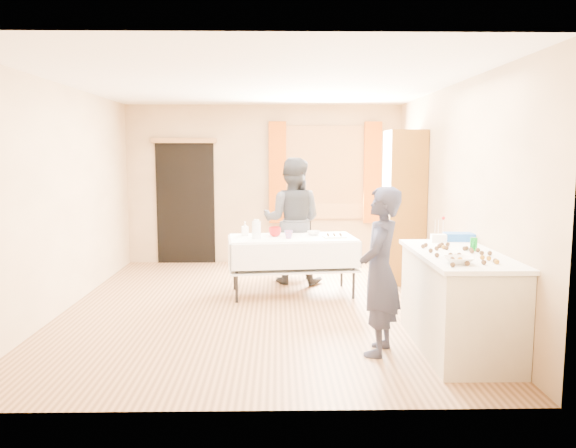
{
  "coord_description": "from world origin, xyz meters",
  "views": [
    {
      "loc": [
        0.22,
        -6.53,
        1.81
      ],
      "look_at": [
        0.34,
        0.0,
        0.99
      ],
      "focal_mm": 35.0,
      "sensor_mm": 36.0,
      "label": 1
    }
  ],
  "objects_px": {
    "cabinet": "(404,207)",
    "woman": "(292,221)",
    "chair": "(296,256)",
    "counter": "(458,301)",
    "party_table": "(292,260)",
    "girl": "(380,271)"
  },
  "relations": [
    {
      "from": "cabinet",
      "to": "woman",
      "type": "bearing_deg",
      "value": -179.6
    },
    {
      "from": "chair",
      "to": "counter",
      "type": "bearing_deg",
      "value": -58.22
    },
    {
      "from": "party_table",
      "to": "girl",
      "type": "distance_m",
      "value": 2.32
    },
    {
      "from": "woman",
      "to": "girl",
      "type": "bearing_deg",
      "value": 116.08
    },
    {
      "from": "girl",
      "to": "party_table",
      "type": "bearing_deg",
      "value": -140.34
    },
    {
      "from": "cabinet",
      "to": "girl",
      "type": "relative_size",
      "value": 1.4
    },
    {
      "from": "woman",
      "to": "chair",
      "type": "bearing_deg",
      "value": -87.33
    },
    {
      "from": "girl",
      "to": "woman",
      "type": "relative_size",
      "value": 0.87
    },
    {
      "from": "girl",
      "to": "woman",
      "type": "bearing_deg",
      "value": -144.85
    },
    {
      "from": "girl",
      "to": "woman",
      "type": "distance_m",
      "value": 2.94
    },
    {
      "from": "counter",
      "to": "cabinet",
      "type": "bearing_deg",
      "value": 87.93
    },
    {
      "from": "girl",
      "to": "woman",
      "type": "height_order",
      "value": "woman"
    },
    {
      "from": "party_table",
      "to": "woman",
      "type": "relative_size",
      "value": 0.97
    },
    {
      "from": "counter",
      "to": "party_table",
      "type": "relative_size",
      "value": 0.95
    },
    {
      "from": "chair",
      "to": "woman",
      "type": "distance_m",
      "value": 0.72
    },
    {
      "from": "chair",
      "to": "party_table",
      "type": "bearing_deg",
      "value": -86.63
    },
    {
      "from": "party_table",
      "to": "girl",
      "type": "xyz_separation_m",
      "value": [
        0.73,
        -2.18,
        0.32
      ]
    },
    {
      "from": "chair",
      "to": "woman",
      "type": "height_order",
      "value": "woman"
    },
    {
      "from": "counter",
      "to": "chair",
      "type": "distance_m",
      "value": 3.46
    },
    {
      "from": "cabinet",
      "to": "counter",
      "type": "bearing_deg",
      "value": -92.07
    },
    {
      "from": "chair",
      "to": "girl",
      "type": "height_order",
      "value": "girl"
    },
    {
      "from": "cabinet",
      "to": "counter",
      "type": "relative_size",
      "value": 1.31
    }
  ]
}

